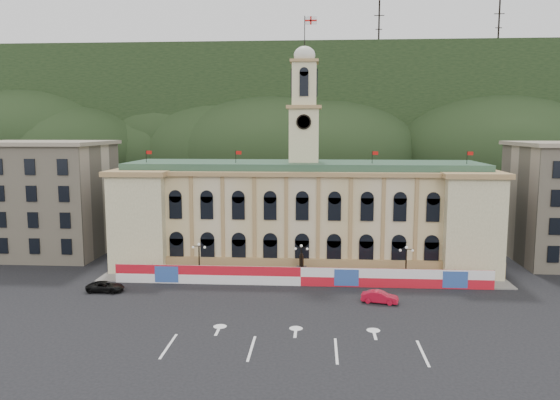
# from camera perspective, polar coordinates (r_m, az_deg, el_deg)

# --- Properties ---
(ground) EXTENTS (260.00, 260.00, 0.00)m
(ground) POSITION_cam_1_polar(r_m,az_deg,el_deg) (58.84, 1.70, -13.09)
(ground) COLOR black
(ground) RESTS_ON ground
(lane_markings) EXTENTS (26.00, 10.00, 0.02)m
(lane_markings) POSITION_cam_1_polar(r_m,az_deg,el_deg) (54.19, 1.48, -14.94)
(lane_markings) COLOR white
(lane_markings) RESTS_ON ground
(hill_ridge) EXTENTS (230.00, 80.00, 64.00)m
(hill_ridge) POSITION_cam_1_polar(r_m,az_deg,el_deg) (177.04, 3.32, 7.13)
(hill_ridge) COLOR black
(hill_ridge) RESTS_ON ground
(city_hall) EXTENTS (56.20, 17.60, 37.10)m
(city_hall) POSITION_cam_1_polar(r_m,az_deg,el_deg) (83.68, 2.47, -1.32)
(city_hall) COLOR beige
(city_hall) RESTS_ON ground
(side_building_left) EXTENTS (21.00, 17.00, 18.60)m
(side_building_left) POSITION_cam_1_polar(r_m,az_deg,el_deg) (97.75, -23.55, 0.22)
(side_building_left) COLOR #B9AA8F
(side_building_left) RESTS_ON ground
(hoarding_fence) EXTENTS (50.00, 0.44, 2.50)m
(hoarding_fence) POSITION_cam_1_polar(r_m,az_deg,el_deg) (72.78, 2.23, -7.99)
(hoarding_fence) COLOR red
(hoarding_fence) RESTS_ON ground
(pavement) EXTENTS (56.00, 5.50, 0.16)m
(pavement) POSITION_cam_1_polar(r_m,az_deg,el_deg) (75.68, 2.24, -8.29)
(pavement) COLOR slate
(pavement) RESTS_ON ground
(statue) EXTENTS (1.40, 1.40, 3.72)m
(statue) POSITION_cam_1_polar(r_m,az_deg,el_deg) (75.63, 2.25, -7.44)
(statue) COLOR #595651
(statue) RESTS_ON ground
(lamp_left) EXTENTS (1.96, 0.44, 5.15)m
(lamp_left) POSITION_cam_1_polar(r_m,az_deg,el_deg) (75.89, -8.45, -5.99)
(lamp_left) COLOR black
(lamp_left) RESTS_ON ground
(lamp_center) EXTENTS (1.96, 0.44, 5.15)m
(lamp_center) POSITION_cam_1_polar(r_m,az_deg,el_deg) (74.19, 2.23, -6.23)
(lamp_center) COLOR black
(lamp_center) RESTS_ON ground
(lamp_right) EXTENTS (1.96, 0.44, 5.15)m
(lamp_right) POSITION_cam_1_polar(r_m,az_deg,el_deg) (75.11, 13.04, -6.25)
(lamp_right) COLOR black
(lamp_right) RESTS_ON ground
(red_sedan) EXTENTS (3.41, 5.03, 1.44)m
(red_sedan) POSITION_cam_1_polar(r_m,az_deg,el_deg) (67.06, 10.38, -9.94)
(red_sedan) COLOR #B50C24
(red_sedan) RESTS_ON ground
(black_suv) EXTENTS (2.25, 4.75, 1.31)m
(black_suv) POSITION_cam_1_polar(r_m,az_deg,el_deg) (73.74, -17.76, -8.62)
(black_suv) COLOR black
(black_suv) RESTS_ON ground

